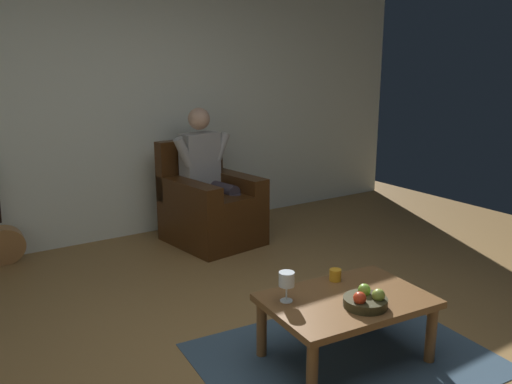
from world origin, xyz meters
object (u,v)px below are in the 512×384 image
object	(u,v)px
armchair	(210,207)
candle_jar	(335,275)
wine_glass_near	(287,281)
guitar	(3,241)
fruit_bowl	(366,300)
coffee_table	(347,306)
person_seated	(207,172)

from	to	relation	value
armchair	candle_jar	distance (m)	2.04
armchair	wine_glass_near	size ratio (longest dim) A/B	5.54
guitar	fruit_bowl	bearing A→B (deg)	116.65
coffee_table	wine_glass_near	size ratio (longest dim) A/B	5.61
guitar	candle_jar	size ratio (longest dim) A/B	12.77
armchair	fruit_bowl	xyz separation A→B (m)	(0.34, 2.38, 0.09)
guitar	fruit_bowl	distance (m)	3.13
armchair	candle_jar	xyz separation A→B (m)	(0.24, 2.02, 0.08)
guitar	candle_jar	world-z (taller)	guitar
person_seated	wine_glass_near	world-z (taller)	person_seated
wine_glass_near	coffee_table	bearing A→B (deg)	154.26
coffee_table	fruit_bowl	bearing A→B (deg)	92.63
coffee_table	fruit_bowl	distance (m)	0.17
wine_glass_near	fruit_bowl	distance (m)	0.44
person_seated	fruit_bowl	xyz separation A→B (m)	(0.33, 2.41, -0.25)
armchair	fruit_bowl	distance (m)	2.40
fruit_bowl	guitar	bearing A→B (deg)	-63.35
coffee_table	fruit_bowl	world-z (taller)	fruit_bowl
guitar	candle_jar	distance (m)	2.87
armchair	guitar	bearing A→B (deg)	-20.77
fruit_bowl	armchair	bearing A→B (deg)	-98.09
coffee_table	candle_jar	xyz separation A→B (m)	(-0.10, -0.22, 0.09)
person_seated	fruit_bowl	size ratio (longest dim) A/B	5.25
wine_glass_near	fruit_bowl	xyz separation A→B (m)	(-0.32, 0.29, -0.08)
coffee_table	guitar	distance (m)	3.00
coffee_table	guitar	xyz separation A→B (m)	(1.40, -2.65, -0.12)
person_seated	wine_glass_near	xyz separation A→B (m)	(0.65, 2.12, -0.17)
guitar	coffee_table	bearing A→B (deg)	117.73
coffee_table	person_seated	bearing A→B (deg)	-98.53
coffee_table	armchair	bearing A→B (deg)	-98.74
fruit_bowl	candle_jar	size ratio (longest dim) A/B	3.32
candle_jar	armchair	bearing A→B (deg)	-96.78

